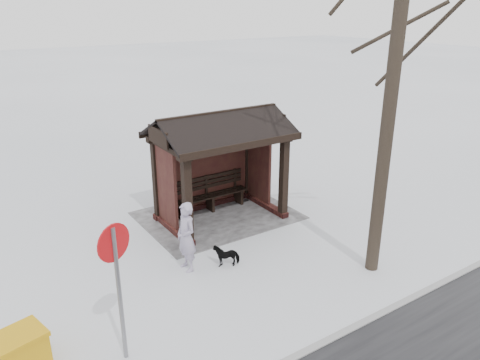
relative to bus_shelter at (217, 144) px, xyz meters
The scene contains 8 objects.
ground 2.17m from the bus_shelter, 90.00° to the left, with size 120.00×120.00×0.00m, color silver.
kerb 6.05m from the bus_shelter, 90.00° to the left, with size 120.00×0.15×0.06m, color gray.
trampled_patch 2.16m from the bus_shelter, 90.00° to the right, with size 4.20×3.20×0.02m, color gray.
bus_shelter is the anchor object (origin of this frame).
pedestrian 3.21m from the bus_shelter, 44.96° to the left, with size 0.60×0.39×1.64m, color #A096AF.
dog 3.29m from the bus_shelter, 63.07° to the left, with size 0.27×0.60×0.51m, color black.
grit_bin 7.04m from the bus_shelter, 30.17° to the left, with size 1.09×0.87×0.74m.
road_sign 5.87m from the bus_shelter, 43.11° to the left, with size 0.61×0.28×2.53m.
Camera 1 is at (6.21, 10.35, 5.71)m, focal length 35.00 mm.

